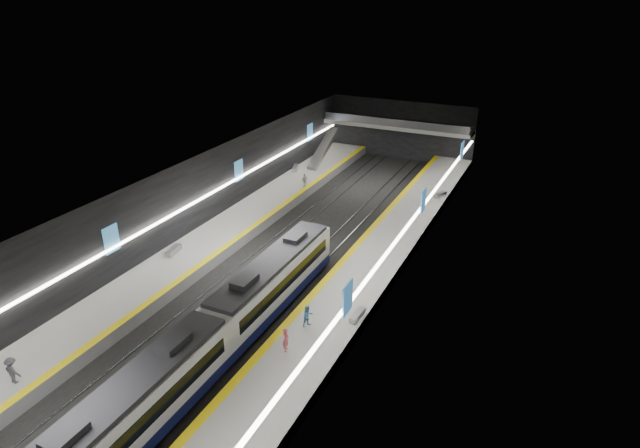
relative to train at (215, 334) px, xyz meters
The scene contains 26 objects.
ground 12.64m from the train, 101.58° to the left, with size 70.00×70.00×0.00m, color black.
ceiling 13.74m from the train, 101.58° to the left, with size 20.00×70.00×0.04m, color beige.
wall_left 17.56m from the train, 135.71° to the left, with size 0.04×70.00×8.00m, color black.
wall_right 14.43m from the train, 58.41° to the left, with size 0.04×70.00×8.00m, color black.
wall_back 47.30m from the train, 93.03° to the left, with size 20.00×0.04×8.00m, color black.
platform_left 15.86m from the train, 129.35° to the left, with size 5.00×70.00×1.00m, color slate.
tile_surface_left 15.82m from the train, 129.35° to the left, with size 5.00×70.00×0.02m, color #9F9F9A.
tactile_strip_left 14.52m from the train, 122.60° to the left, with size 0.60×70.00×0.02m, color yellow.
platform_right 13.29m from the train, 67.71° to the left, with size 5.00×70.00×1.00m, color slate.
tile_surface_right 13.23m from the train, 67.71° to the left, with size 5.00×70.00×0.02m, color #9F9F9A.
tactile_strip_right 12.57m from the train, 77.07° to the left, with size 0.60×70.00×0.02m, color yellow.
rails 12.63m from the train, 101.58° to the left, with size 6.52×70.00×0.12m.
train is the anchor object (origin of this frame).
ad_posters 13.63m from the train, 100.73° to the left, with size 19.94×53.50×2.20m.
cove_light_left 17.40m from the train, 135.24° to the left, with size 0.25×68.60×0.12m, color white.
cove_light_right 14.30m from the train, 59.10° to the left, with size 0.25×68.60×0.12m, color white.
mezzanine_bridge 45.28m from the train, 93.17° to the left, with size 20.00×3.00×1.50m.
escalator 39.49m from the train, 104.67° to the left, with size 1.20×8.00×0.60m, color #99999E.
bench_left_near 14.75m from the train, 139.58° to the left, with size 0.55×1.99×0.49m, color #99999E.
bench_left_far 35.93m from the train, 109.33° to the left, with size 0.57×2.03×0.50m, color #99999E.
bench_right_near 10.10m from the train, 45.88° to the left, with size 0.50×1.78×0.44m, color #99999E.
bench_right_far 33.39m from the train, 78.32° to the left, with size 0.50×1.80×0.44m, color #99999E.
passenger_right_a 4.58m from the train, 23.90° to the left, with size 0.61×0.40×1.67m, color #CD4C58.
passenger_right_b 6.48m from the train, 48.91° to the left, with size 0.77×0.60×1.58m, color #5592B8.
passenger_left_a 30.21m from the train, 105.66° to the left, with size 0.93×0.39×1.58m, color #BBB9AB.
passenger_left_b 11.81m from the train, 139.56° to the right, with size 1.14×0.66×1.77m, color #404148.
Camera 1 is at (20.55, -34.71, 22.90)m, focal length 30.00 mm.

